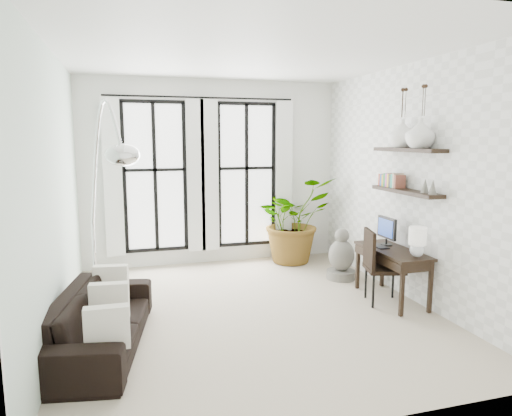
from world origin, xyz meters
name	(u,v)px	position (x,y,z in m)	size (l,w,h in m)	color
floor	(251,311)	(0.00, 0.00, 0.00)	(5.00, 5.00, 0.00)	#BDAC96
ceiling	(250,53)	(0.00, 0.00, 3.20)	(5.00, 5.00, 0.00)	white
wall_left	(54,194)	(-2.25, 0.00, 1.60)	(5.00, 5.00, 0.00)	silver
wall_right	(409,183)	(2.25, 0.00, 1.60)	(5.00, 5.00, 0.00)	white
wall_back	(213,173)	(0.00, 2.50, 1.60)	(4.50, 4.50, 0.00)	white
windows	(202,176)	(-0.20, 2.43, 1.56)	(3.26, 0.13, 2.65)	white
wall_shelves	(405,174)	(2.11, -0.10, 1.73)	(0.25, 1.30, 0.60)	black
sofa	(100,320)	(-1.80, -0.55, 0.30)	(2.08, 0.81, 0.61)	black
throw_pillows	(109,301)	(-1.70, -0.55, 0.50)	(0.40, 1.52, 0.40)	silver
plant	(293,220)	(1.36, 2.11, 0.76)	(1.37, 1.19, 1.52)	#2D7228
desk	(395,253)	(1.95, -0.20, 0.68)	(0.51, 1.21, 1.11)	black
desk_chair	(378,262)	(1.71, -0.17, 0.57)	(0.58, 0.58, 1.00)	black
arc_lamp	(105,155)	(-1.70, 0.00, 2.02)	(0.77, 1.41, 2.64)	silver
buddha	(341,258)	(1.73, 0.93, 0.34)	(0.45, 0.45, 0.81)	slate
vase_a	(420,133)	(2.11, -0.39, 2.27)	(0.37, 0.37, 0.38)	white
vase_b	(402,133)	(2.11, 0.01, 2.27)	(0.37, 0.37, 0.38)	white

